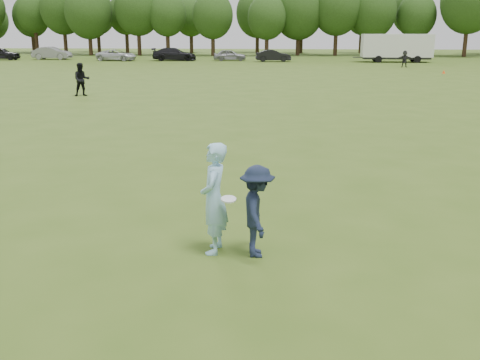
{
  "coord_description": "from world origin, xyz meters",
  "views": [
    {
      "loc": [
        1.24,
        -9.16,
        3.95
      ],
      "look_at": [
        0.4,
        1.26,
        1.1
      ],
      "focal_mm": 42.0,
      "sensor_mm": 36.0,
      "label": 1
    }
  ],
  "objects_px": {
    "car_a": "(1,54)",
    "car_e": "(230,55)",
    "car_b": "(52,53)",
    "player_far_d": "(405,59)",
    "car_f": "(273,56)",
    "field_cone": "(444,72)",
    "defender": "(257,211)",
    "thrower": "(214,198)",
    "car_d": "(174,54)",
    "player_far_a": "(82,80)",
    "cargo_trailer": "(397,47)",
    "car_c": "(117,55)"
  },
  "relations": [
    {
      "from": "car_e",
      "to": "thrower",
      "type": "bearing_deg",
      "value": 177.65
    },
    {
      "from": "cargo_trailer",
      "to": "car_f",
      "type": "bearing_deg",
      "value": -179.64
    },
    {
      "from": "thrower",
      "to": "car_e",
      "type": "xyz_separation_m",
      "value": [
        -5.69,
        60.25,
        -0.32
      ]
    },
    {
      "from": "player_far_d",
      "to": "car_f",
      "type": "height_order",
      "value": "player_far_d"
    },
    {
      "from": "car_a",
      "to": "car_b",
      "type": "height_order",
      "value": "car_b"
    },
    {
      "from": "thrower",
      "to": "car_f",
      "type": "xyz_separation_m",
      "value": [
        -0.36,
        58.83,
        -0.32
      ]
    },
    {
      "from": "player_far_a",
      "to": "car_e",
      "type": "distance_m",
      "value": 37.43
    },
    {
      "from": "car_c",
      "to": "car_b",
      "type": "bearing_deg",
      "value": 84.38
    },
    {
      "from": "player_far_d",
      "to": "field_cone",
      "type": "xyz_separation_m",
      "value": [
        1.88,
        -7.96,
        -0.69
      ]
    },
    {
      "from": "player_far_a",
      "to": "car_f",
      "type": "bearing_deg",
      "value": 49.57
    },
    {
      "from": "car_a",
      "to": "car_d",
      "type": "bearing_deg",
      "value": -93.01
    },
    {
      "from": "player_far_a",
      "to": "car_f",
      "type": "height_order",
      "value": "player_far_a"
    },
    {
      "from": "player_far_d",
      "to": "field_cone",
      "type": "bearing_deg",
      "value": -72.74
    },
    {
      "from": "field_cone",
      "to": "car_f",
      "type": "bearing_deg",
      "value": 133.01
    },
    {
      "from": "car_b",
      "to": "car_c",
      "type": "bearing_deg",
      "value": -102.56
    },
    {
      "from": "defender",
      "to": "car_f",
      "type": "distance_m",
      "value": 58.95
    },
    {
      "from": "player_far_d",
      "to": "car_b",
      "type": "height_order",
      "value": "player_far_d"
    },
    {
      "from": "thrower",
      "to": "defender",
      "type": "relative_size",
      "value": 1.22
    },
    {
      "from": "thrower",
      "to": "player_far_a",
      "type": "distance_m",
      "value": 25.58
    },
    {
      "from": "thrower",
      "to": "car_d",
      "type": "bearing_deg",
      "value": -166.19
    },
    {
      "from": "car_c",
      "to": "defender",
      "type": "bearing_deg",
      "value": -153.98
    },
    {
      "from": "thrower",
      "to": "car_a",
      "type": "bearing_deg",
      "value": -148.02
    },
    {
      "from": "car_a",
      "to": "car_d",
      "type": "xyz_separation_m",
      "value": [
        21.98,
        -0.01,
        0.01
      ]
    },
    {
      "from": "car_e",
      "to": "car_a",
      "type": "bearing_deg",
      "value": 83.21
    },
    {
      "from": "player_far_a",
      "to": "player_far_d",
      "type": "xyz_separation_m",
      "value": [
        24.08,
        26.99,
        -0.13
      ]
    },
    {
      "from": "car_f",
      "to": "cargo_trailer",
      "type": "distance_m",
      "value": 14.41
    },
    {
      "from": "car_e",
      "to": "car_b",
      "type": "bearing_deg",
      "value": 79.97
    },
    {
      "from": "field_cone",
      "to": "car_b",
      "type": "bearing_deg",
      "value": 156.51
    },
    {
      "from": "thrower",
      "to": "car_f",
      "type": "distance_m",
      "value": 58.83
    },
    {
      "from": "car_a",
      "to": "player_far_d",
      "type": "bearing_deg",
      "value": -104.37
    },
    {
      "from": "car_a",
      "to": "field_cone",
      "type": "xyz_separation_m",
      "value": [
        49.59,
        -17.57,
        -0.62
      ]
    },
    {
      "from": "car_b",
      "to": "car_c",
      "type": "distance_m",
      "value": 9.21
    },
    {
      "from": "player_far_d",
      "to": "car_e",
      "type": "relative_size",
      "value": 0.42
    },
    {
      "from": "car_b",
      "to": "field_cone",
      "type": "height_order",
      "value": "car_b"
    },
    {
      "from": "car_e",
      "to": "car_f",
      "type": "relative_size",
      "value": 0.96
    },
    {
      "from": "player_far_d",
      "to": "car_d",
      "type": "bearing_deg",
      "value": 163.52
    },
    {
      "from": "car_b",
      "to": "car_e",
      "type": "bearing_deg",
      "value": -92.08
    },
    {
      "from": "defender",
      "to": "player_far_d",
      "type": "height_order",
      "value": "player_far_d"
    },
    {
      "from": "car_b",
      "to": "car_f",
      "type": "distance_m",
      "value": 28.2
    },
    {
      "from": "thrower",
      "to": "car_b",
      "type": "xyz_separation_m",
      "value": [
        -28.46,
        61.16,
        -0.22
      ]
    },
    {
      "from": "defender",
      "to": "player_far_d",
      "type": "relative_size",
      "value": 0.98
    },
    {
      "from": "player_far_a",
      "to": "cargo_trailer",
      "type": "distance_m",
      "value": 43.53
    },
    {
      "from": "car_d",
      "to": "car_e",
      "type": "distance_m",
      "value": 6.79
    },
    {
      "from": "car_a",
      "to": "car_e",
      "type": "distance_m",
      "value": 28.76
    },
    {
      "from": "car_b",
      "to": "car_c",
      "type": "xyz_separation_m",
      "value": [
        8.98,
        -2.04,
        -0.12
      ]
    },
    {
      "from": "car_b",
      "to": "car_d",
      "type": "distance_m",
      "value": 16.07
    },
    {
      "from": "car_a",
      "to": "car_b",
      "type": "xyz_separation_m",
      "value": [
        5.98,
        1.39,
        0.02
      ]
    },
    {
      "from": "player_far_d",
      "to": "car_e",
      "type": "distance_m",
      "value": 21.47
    },
    {
      "from": "player_far_a",
      "to": "car_d",
      "type": "relative_size",
      "value": 0.36
    },
    {
      "from": "defender",
      "to": "car_c",
      "type": "xyz_separation_m",
      "value": [
        -20.26,
        59.24,
        -0.15
      ]
    }
  ]
}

